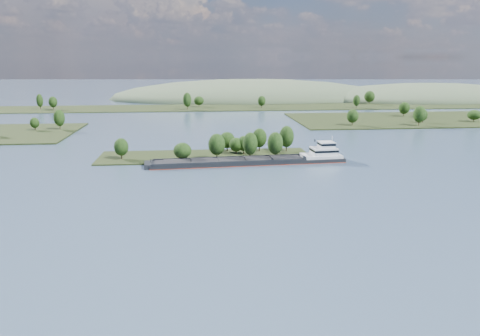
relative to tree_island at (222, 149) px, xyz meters
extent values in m
plane|color=#394B63|center=(-7.98, -58.93, -3.92)|extent=(1800.00, 1800.00, 0.00)
cube|color=black|center=(-7.98, 1.07, -3.92)|extent=(100.00, 30.00, 1.20)
cylinder|color=black|center=(12.52, -8.93, -1.28)|extent=(0.50, 0.50, 4.08)
ellipsoid|color=black|center=(12.52, -8.93, 3.91)|extent=(6.86, 6.86, 10.49)
cylinder|color=black|center=(3.24, 10.28, -1.73)|extent=(0.50, 0.50, 3.18)
ellipsoid|color=black|center=(3.24, 10.28, 2.32)|extent=(7.96, 7.96, 8.19)
cylinder|color=black|center=(-2.76, -7.78, -1.37)|extent=(0.50, 0.50, 3.90)
ellipsoid|color=black|center=(-2.76, -7.78, 3.58)|extent=(7.79, 7.79, 10.02)
cylinder|color=black|center=(7.15, 3.21, -2.00)|extent=(0.50, 0.50, 2.63)
ellipsoid|color=black|center=(7.15, 3.21, 1.34)|extent=(6.86, 6.86, 6.76)
cylinder|color=black|center=(-18.35, -10.93, -1.92)|extent=(0.50, 0.50, 2.80)
ellipsoid|color=black|center=(-18.35, -10.93, 1.63)|extent=(8.12, 8.12, 7.19)
cylinder|color=black|center=(-46.44, -2.90, -1.73)|extent=(0.50, 0.50, 3.18)
ellipsoid|color=black|center=(-46.44, -2.90, 2.31)|extent=(6.62, 6.62, 8.17)
cylinder|color=black|center=(10.74, 2.75, -1.86)|extent=(0.50, 0.50, 2.92)
ellipsoid|color=black|center=(10.74, 2.75, 1.86)|extent=(5.88, 5.88, 7.51)
cylinder|color=black|center=(32.59, 7.38, -1.22)|extent=(0.50, 0.50, 4.20)
ellipsoid|color=black|center=(32.59, 7.38, 4.11)|extent=(7.42, 7.42, 10.79)
cylinder|color=black|center=(24.16, -8.76, -1.29)|extent=(0.50, 0.50, 4.06)
ellipsoid|color=black|center=(24.16, -8.76, 3.87)|extent=(7.31, 7.31, 10.43)
cylinder|color=black|center=(19.37, 9.62, -1.44)|extent=(0.50, 0.50, 3.75)
ellipsoid|color=black|center=(19.37, 9.62, 3.32)|extent=(7.30, 7.30, 9.64)
cylinder|color=black|center=(-99.45, 91.85, -1.02)|extent=(0.50, 0.50, 4.20)
ellipsoid|color=black|center=(-99.45, 91.85, 4.32)|extent=(7.05, 7.05, 10.79)
cylinder|color=black|center=(-114.37, 89.84, -1.78)|extent=(0.50, 0.50, 2.68)
ellipsoid|color=black|center=(-114.37, 89.84, 1.63)|extent=(5.71, 5.71, 6.90)
cylinder|color=black|center=(94.92, 91.60, -1.31)|extent=(0.50, 0.50, 3.62)
ellipsoid|color=black|center=(94.92, 91.60, 3.30)|extent=(8.07, 8.07, 9.31)
cylinder|color=black|center=(188.65, 101.18, -1.72)|extent=(0.50, 0.50, 2.79)
ellipsoid|color=black|center=(188.65, 101.18, 1.82)|extent=(9.57, 9.57, 7.18)
cylinder|color=black|center=(139.79, 85.99, -0.92)|extent=(0.50, 0.50, 4.39)
ellipsoid|color=black|center=(139.79, 85.99, 4.66)|extent=(8.50, 8.50, 11.29)
cylinder|color=black|center=(149.21, 99.24, -1.55)|extent=(0.50, 0.50, 3.14)
ellipsoid|color=black|center=(149.21, 99.24, 2.45)|extent=(6.05, 6.05, 8.08)
cylinder|color=black|center=(152.01, 136.41, -1.27)|extent=(0.50, 0.50, 3.70)
ellipsoid|color=black|center=(152.01, 136.41, 3.44)|extent=(8.52, 8.52, 9.53)
cube|color=black|center=(-7.98, 221.07, -3.92)|extent=(900.00, 60.00, 1.20)
cylinder|color=black|center=(-150.19, 217.43, -1.05)|extent=(0.50, 0.50, 4.53)
ellipsoid|color=black|center=(-150.19, 217.43, 4.70)|extent=(5.85, 5.85, 11.65)
cylinder|color=black|center=(136.21, 202.19, -1.35)|extent=(0.50, 0.50, 3.93)
ellipsoid|color=black|center=(136.21, 202.19, 3.65)|extent=(6.36, 6.36, 10.11)
cylinder|color=black|center=(-8.26, 226.38, -1.67)|extent=(0.50, 0.50, 3.30)
ellipsoid|color=black|center=(-8.26, 226.38, 2.52)|extent=(9.41, 9.41, 8.47)
cylinder|color=black|center=(161.15, 235.67, -1.15)|extent=(0.50, 0.50, 4.33)
ellipsoid|color=black|center=(161.15, 235.67, 4.35)|extent=(10.45, 10.45, 11.13)
cylinder|color=black|center=(-138.29, 215.32, -1.40)|extent=(0.50, 0.50, 3.84)
ellipsoid|color=black|center=(-138.29, 215.32, 3.48)|extent=(7.49, 7.49, 9.86)
cylinder|color=black|center=(49.52, 212.65, -1.51)|extent=(0.50, 0.50, 3.61)
ellipsoid|color=black|center=(49.52, 212.65, 3.08)|extent=(7.27, 7.27, 9.29)
cylinder|color=black|center=(-18.87, 203.05, -0.83)|extent=(0.50, 0.50, 4.98)
ellipsoid|color=black|center=(-18.87, 203.05, 5.51)|extent=(7.55, 7.55, 12.81)
ellipsoid|color=#45563B|center=(252.02, 291.07, -3.92)|extent=(260.00, 140.00, 36.00)
ellipsoid|color=#45563B|center=(52.02, 321.07, -3.92)|extent=(320.00, 160.00, 44.00)
cube|color=black|center=(11.13, -15.64, -3.37)|extent=(87.73, 17.23, 2.40)
cube|color=#9E2C11|center=(11.13, -15.64, -3.86)|extent=(87.97, 17.46, 0.27)
cube|color=black|center=(2.05, -10.96, -1.85)|extent=(67.41, 5.36, 0.87)
cube|color=black|center=(2.83, -21.61, -1.85)|extent=(67.41, 5.36, 0.87)
cube|color=black|center=(2.44, -16.28, -2.01)|extent=(65.92, 14.55, 0.33)
cube|color=black|center=(-21.47, -18.03, -1.69)|extent=(10.43, 9.63, 0.38)
cube|color=black|center=(-9.52, -17.15, -1.69)|extent=(10.43, 9.63, 0.38)
cube|color=black|center=(2.44, -16.28, -1.69)|extent=(10.43, 9.63, 0.38)
cube|color=black|center=(14.39, -15.41, -1.69)|extent=(10.43, 9.63, 0.38)
cube|color=black|center=(26.35, -14.53, -1.69)|extent=(10.43, 9.63, 0.38)
cube|color=black|center=(-32.88, -18.86, -2.94)|extent=(3.98, 10.02, 2.18)
cylinder|color=black|center=(-31.79, -18.78, -1.41)|extent=(0.28, 0.28, 2.40)
cube|color=silver|center=(44.82, -13.18, -1.52)|extent=(18.15, 11.70, 1.31)
cube|color=silver|center=(45.91, -13.10, 0.66)|extent=(11.50, 9.49, 3.27)
cube|color=black|center=(45.91, -13.10, 1.09)|extent=(11.74, 9.72, 0.98)
cube|color=silver|center=(46.99, -13.02, 3.49)|extent=(7.00, 7.00, 2.40)
cube|color=black|center=(46.99, -13.02, 3.93)|extent=(7.23, 7.23, 0.87)
cube|color=silver|center=(46.99, -13.02, 4.80)|extent=(7.46, 7.46, 0.22)
cylinder|color=silver|center=(49.71, -12.82, 6.11)|extent=(0.23, 0.23, 2.83)
cylinder|color=black|center=(42.41, -10.08, 5.02)|extent=(0.58, 0.58, 1.31)
camera|label=1|loc=(-12.49, -218.02, 42.46)|focal=35.00mm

